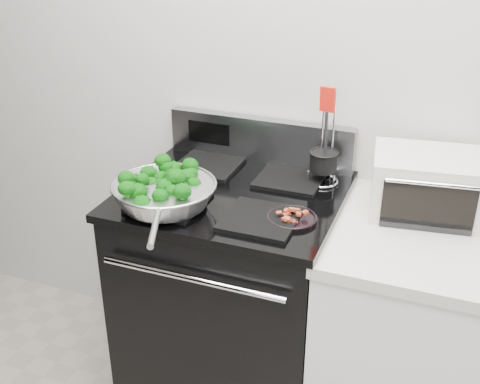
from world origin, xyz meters
The scene contains 8 objects.
back_wall centered at (0.00, 1.75, 1.35)m, with size 4.00×0.02×2.70m, color #BAB7B0.
gas_range centered at (-0.30, 1.41, 0.49)m, with size 0.79×0.69×1.13m.
counter centered at (0.39, 1.41, 0.46)m, with size 0.62×0.68×0.92m.
skillet centered at (-0.47, 1.21, 1.01)m, with size 0.36×0.55×0.08m.
broccoli_pile centered at (-0.47, 1.21, 1.03)m, with size 0.28×0.28×0.10m, color black, non-canonical shape.
bacon_plate centered at (-0.04, 1.28, 0.97)m, with size 0.17×0.17×0.04m.
utensil_holder centered at (-0.01, 1.60, 1.02)m, with size 0.12×0.12×0.37m.
toaster_oven centered at (0.36, 1.56, 1.03)m, with size 0.40×0.33×0.21m.
Camera 1 is at (0.43, -0.41, 1.92)m, focal length 45.00 mm.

